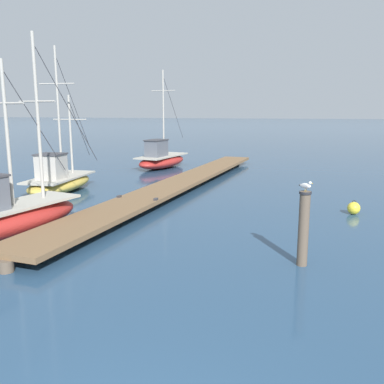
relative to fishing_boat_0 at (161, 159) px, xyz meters
The scene contains 7 objects.
floating_dock 8.05m from the fishing_boat_0, 63.09° to the right, with size 3.38×22.97×0.53m.
fishing_boat_0 is the anchor object (origin of this frame).
fishing_boat_1 9.45m from the fishing_boat_0, 100.80° to the right, with size 2.34×5.84×6.75m.
fishing_boat_2 16.23m from the fishing_boat_0, 86.69° to the right, with size 2.78×7.01×6.25m.
mooring_piling 18.73m from the fishing_boat_0, 58.84° to the right, with size 0.30×0.30×1.90m.
perched_seagull 18.78m from the fishing_boat_0, 58.85° to the right, with size 0.34×0.27×0.26m.
mooring_buoy 15.21m from the fishing_boat_0, 41.44° to the right, with size 0.47×0.47×0.54m.
Camera 1 is at (1.65, -3.04, 3.84)m, focal length 39.03 mm.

